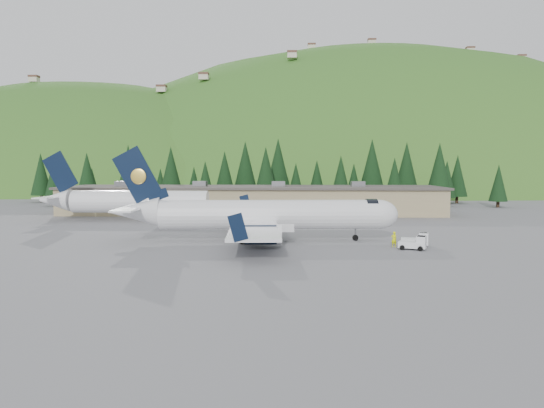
{
  "coord_description": "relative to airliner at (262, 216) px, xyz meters",
  "views": [
    {
      "loc": [
        2.67,
        -62.59,
        8.8
      ],
      "look_at": [
        0.0,
        6.0,
        4.0
      ],
      "focal_mm": 35.0,
      "sensor_mm": 36.0,
      "label": 1
    }
  ],
  "objects": [
    {
      "name": "tree_line",
      "position": [
        -1.87,
        61.36,
        4.35
      ],
      "size": [
        112.25,
        18.69,
        14.47
      ],
      "color": "black",
      "rests_on": "ground"
    },
    {
      "name": "ground",
      "position": [
        0.99,
        0.07,
        -3.01
      ],
      "size": [
        600.0,
        600.0,
        0.0
      ],
      "primitive_type": "plane",
      "color": "slate"
    },
    {
      "name": "ramp_worker",
      "position": [
        14.84,
        -4.19,
        -2.15
      ],
      "size": [
        0.72,
        0.57,
        1.72
      ],
      "primitive_type": "imported",
      "rotation": [
        0.0,
        0.0,
        3.41
      ],
      "color": "#E3ED06",
      "rests_on": "ground"
    },
    {
      "name": "terminal_building",
      "position": [
        -4.02,
        38.07,
        -0.39
      ],
      "size": [
        71.0,
        17.0,
        6.1
      ],
      "color": "#998760",
      "rests_on": "ground"
    },
    {
      "name": "second_airliner",
      "position": [
        -23.93,
        22.07,
        0.31
      ],
      "size": [
        27.5,
        11.0,
        10.05
      ],
      "color": "white",
      "rests_on": "ground"
    },
    {
      "name": "baggage_tug_a",
      "position": [
        17.52,
        -3.49,
        -2.32
      ],
      "size": [
        3.15,
        2.26,
        1.55
      ],
      "rotation": [
        0.0,
        0.0,
        -0.22
      ],
      "color": "white",
      "rests_on": "ground"
    },
    {
      "name": "baggage_tug_b",
      "position": [
        16.71,
        -6.01,
        -2.34
      ],
      "size": [
        3.12,
        2.43,
        1.49
      ],
      "rotation": [
        0.0,
        0.0,
        -0.36
      ],
      "color": "white",
      "rests_on": "ground"
    },
    {
      "name": "hills",
      "position": [
        54.33,
        207.45,
        -85.81
      ],
      "size": [
        614.0,
        330.0,
        300.0
      ],
      "color": "#225F1C",
      "rests_on": "ground"
    },
    {
      "name": "airliner",
      "position": [
        0.0,
        0.0,
        0.0
      ],
      "size": [
        34.04,
        31.94,
        11.3
      ],
      "rotation": [
        0.0,
        0.0,
        0.07
      ],
      "color": "white",
      "rests_on": "ground"
    }
  ]
}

